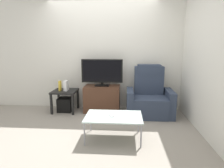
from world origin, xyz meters
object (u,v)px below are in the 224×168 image
Objects in this scene: side_table at (65,94)px; coffee_table at (114,117)px; game_console at (66,85)px; tv_stand at (102,98)px; television at (102,72)px; recliner_armchair at (149,98)px; subwoofer_box at (65,104)px; book_upright at (60,86)px; cell_phone at (112,115)px.

side_table is 1.76m from coffee_table.
side_table is 0.20m from game_console.
game_console reaches higher than side_table.
tv_stand is 0.86× the size of television.
recliner_armchair reaches higher than coffee_table.
recliner_armchair reaches higher than side_table.
subwoofer_box is at bearing 167.25° from recliner_armchair.
side_table is at bearing 132.80° from coffee_table.
side_table reaches higher than subwoofer_box.
side_table is at bearing -174.78° from tv_stand.
book_upright reaches higher than cell_phone.
tv_stand is at bearing 104.36° from coffee_table.
cell_phone is (1.27, -1.26, -0.21)m from book_upright.
game_console is at bearing 15.95° from subwoofer_box.
coffee_table is at bearing -47.20° from subwoofer_box.
tv_stand reaches higher than coffee_table.
tv_stand is 2.55× the size of subwoofer_box.
cell_phone is (1.17, -1.28, 0.23)m from subwoofer_box.
book_upright is 1.80m from cell_phone.
game_console is 0.25× the size of coffee_table.
subwoofer_box is (-0.85, -0.10, -0.75)m from television.
side_table is 1.73m from cell_phone.
book_upright reaches higher than subwoofer_box.
book_upright is (-0.10, -0.02, 0.19)m from side_table.
game_console is (-0.81, -0.07, 0.31)m from tv_stand.
coffee_table is (1.20, -1.29, -0.05)m from side_table.
tv_stand is at bearing 5.22° from subwoofer_box.
book_upright is 0.14m from game_console.
book_upright is at bearing 167.95° from recliner_armchair.
recliner_armchair is at bearing -8.60° from tv_stand.
television reaches higher than cell_phone.
recliner_armchair is at bearing 59.87° from coffee_table.
tv_stand is 5.34× the size of cell_phone.
recliner_armchair is (1.05, -0.16, 0.08)m from tv_stand.
television reaches higher than tv_stand.
tv_stand is 0.86m from side_table.
recliner_armchair is 2.00× the size of side_table.
game_console is (0.04, 0.01, 0.45)m from subwoofer_box.
coffee_table is at bearing -44.45° from book_upright.
television reaches higher than book_upright.
coffee_table is 0.04m from cell_phone.
side_table is (-0.85, -0.10, -0.50)m from television.
game_console is (0.04, 0.01, 0.19)m from side_table.
subwoofer_box is at bearing -174.78° from tv_stand.
game_console is (-1.87, 0.09, 0.23)m from recliner_armchair.
recliner_armchair is at bearing -2.83° from game_console.
recliner_armchair reaches higher than book_upright.
cell_phone is (0.32, -1.38, -0.52)m from television.
tv_stand is 0.61m from television.
recliner_armchair is 7.20× the size of cell_phone.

